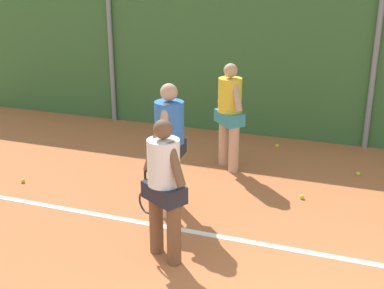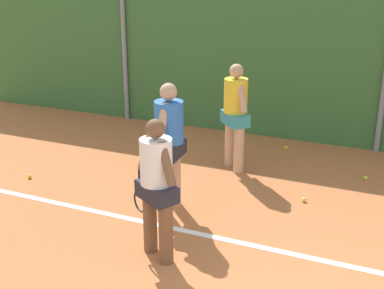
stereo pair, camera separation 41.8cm
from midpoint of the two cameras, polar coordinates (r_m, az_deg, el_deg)
ground_plane at (r=6.16m, az=15.46°, el=-13.58°), size 28.32×28.32×0.00m
hedge_fence_backdrop at (r=9.88m, az=18.61°, el=8.07°), size 18.41×0.25×2.96m
fence_post_left at (r=11.13m, az=-10.19°, el=10.62°), size 0.10×0.10×3.20m
fence_post_center at (r=9.69m, az=18.65°, el=8.56°), size 0.10×0.10×3.20m
court_baseline_paint at (r=6.36m, az=15.66°, el=-12.42°), size 13.45×0.10×0.01m
player_foreground_near at (r=5.77m, az=-5.27°, el=-4.40°), size 0.73×0.50×1.71m
player_midcourt at (r=6.87m, az=-4.28°, el=0.27°), size 0.39×0.83×1.83m
player_backcourt_far at (r=8.38m, az=2.81°, el=3.80°), size 0.59×0.59×1.79m
tennis_ball_1 at (r=8.61m, az=-19.81°, el=-3.86°), size 0.07×0.07×0.07m
tennis_ball_2 at (r=8.74m, az=16.86°, el=-3.17°), size 0.07×0.07×0.07m
tennis_ball_11 at (r=7.70m, az=10.71°, el=-5.80°), size 0.07×0.07×0.07m
tennis_ball_12 at (r=9.73m, az=8.33°, el=-0.14°), size 0.07×0.07×0.07m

